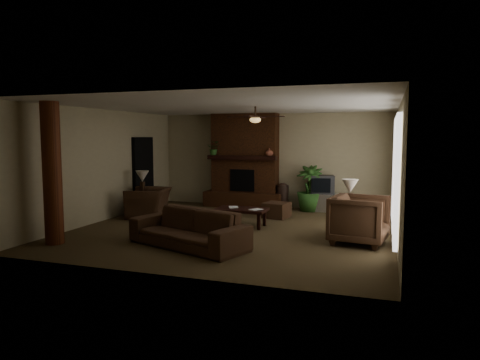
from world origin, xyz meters
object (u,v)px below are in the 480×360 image
(armchair_left, at_px, (149,198))
(floor_vase, at_px, (283,194))
(lamp_right, at_px, (350,188))
(armchair_right, at_px, (360,217))
(coffee_table, at_px, (241,211))
(tv_stand, at_px, (323,202))
(sofa, at_px, (188,222))
(log_column, at_px, (52,173))
(side_table_left, at_px, (143,204))
(side_table_right, at_px, (349,222))
(lamp_left, at_px, (142,178))
(floor_plant, at_px, (309,198))
(ottoman, at_px, (277,210))

(armchair_left, height_order, floor_vase, armchair_left)
(lamp_right, bearing_deg, armchair_right, -72.76)
(coffee_table, height_order, tv_stand, tv_stand)
(armchair_left, bearing_deg, sofa, 27.86)
(log_column, distance_m, sofa, 2.86)
(floor_vase, bearing_deg, lamp_right, -52.61)
(armchair_left, bearing_deg, lamp_right, 70.59)
(armchair_right, relative_size, floor_vase, 1.38)
(side_table_left, bearing_deg, floor_vase, 31.79)
(tv_stand, xyz_separation_m, side_table_right, (0.94, -2.82, 0.03))
(lamp_left, bearing_deg, tv_stand, 25.23)
(armchair_left, bearing_deg, floor_plant, 105.26)
(coffee_table, xyz_separation_m, side_table_right, (2.47, -0.03, -0.10))
(coffee_table, bearing_deg, sofa, -99.73)
(armchair_right, bearing_deg, log_column, 117.23)
(armchair_left, xyz_separation_m, ottoman, (3.25, 0.93, -0.30))
(tv_stand, bearing_deg, floor_plant, -164.46)
(log_column, bearing_deg, floor_vase, 58.88)
(armchair_left, height_order, lamp_left, lamp_left)
(sofa, distance_m, lamp_left, 3.89)
(lamp_left, bearing_deg, side_table_right, -6.93)
(ottoman, xyz_separation_m, lamp_left, (-3.56, -0.72, 0.80))
(tv_stand, xyz_separation_m, floor_vase, (-1.18, -0.00, 0.18))
(floor_plant, bearing_deg, tv_stand, 17.50)
(armchair_right, height_order, side_table_left, armchair_right)
(side_table_left, bearing_deg, ottoman, 10.75)
(coffee_table, relative_size, floor_vase, 1.56)
(side_table_left, height_order, side_table_right, same)
(lamp_left, height_order, lamp_right, same)
(log_column, xyz_separation_m, lamp_left, (-0.04, 3.40, -0.40))
(armchair_left, height_order, coffee_table, armchair_left)
(log_column, height_order, side_table_left, log_column)
(log_column, xyz_separation_m, side_table_right, (5.47, 2.73, -1.12))
(lamp_right, bearing_deg, tv_stand, 108.77)
(armchair_right, distance_m, side_table_right, 0.90)
(floor_vase, xyz_separation_m, floor_plant, (0.80, -0.12, -0.07))
(side_table_left, height_order, lamp_left, lamp_left)
(ottoman, relative_size, floor_plant, 0.46)
(log_column, bearing_deg, armchair_right, 18.40)
(armchair_left, distance_m, tv_stand, 4.88)
(ottoman, bearing_deg, floor_plant, 64.47)
(side_table_left, bearing_deg, armchair_right, -14.72)
(armchair_right, xyz_separation_m, lamp_left, (-5.78, 1.49, 0.47))
(side_table_right, bearing_deg, ottoman, 144.55)
(armchair_right, bearing_deg, tv_stand, 27.25)
(side_table_left, relative_size, lamp_right, 0.85)
(coffee_table, bearing_deg, armchair_right, -17.16)
(side_table_left, distance_m, lamp_left, 0.73)
(armchair_left, bearing_deg, lamp_left, -139.40)
(log_column, height_order, coffee_table, log_column)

